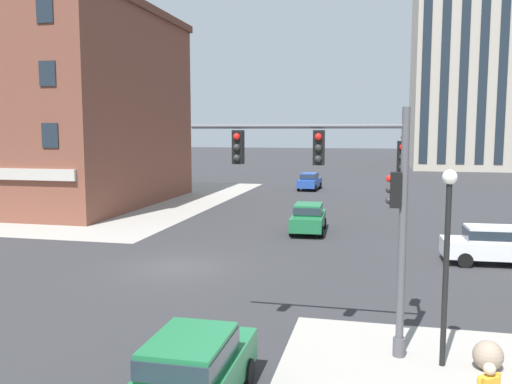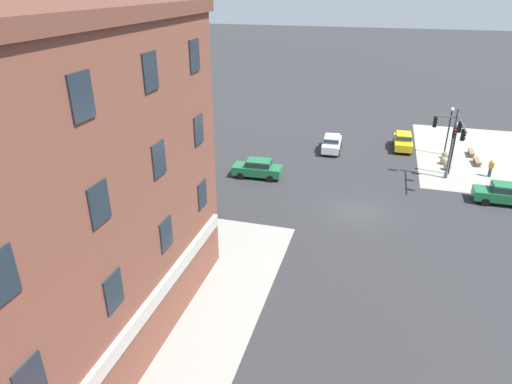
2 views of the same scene
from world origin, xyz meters
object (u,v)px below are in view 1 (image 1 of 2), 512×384
Objects in this scene: car_main_southbound_far at (310,181)px; car_parked_curb at (308,217)px; car_main_northbound_far at (494,244)px; traffic_signal_main at (361,193)px; car_cross_westbound at (191,371)px; street_lamp_corner_near at (447,243)px; bollard_sphere_curb_a at (488,355)px.

car_parked_curb is (2.77, -22.40, 0.00)m from car_main_southbound_far.
car_main_northbound_far is 30.29m from car_main_southbound_far.
car_cross_westbound is at bearing -128.22° from traffic_signal_main.
car_main_southbound_far is at bearing 93.96° from car_cross_westbound.
street_lamp_corner_near is 6.77m from car_cross_westbound.
car_main_northbound_far is (2.27, 11.24, 0.55)m from bollard_sphere_curb_a.
bollard_sphere_curb_a is 0.16× the size of car_parked_curb.
car_cross_westbound is at bearing -89.45° from car_parked_curb.
car_main_southbound_far is (-9.36, 39.21, 0.55)m from bollard_sphere_curb_a.
car_main_southbound_far reaches higher than bollard_sphere_curb_a.
car_main_southbound_far is 42.87m from car_cross_westbound.
car_main_northbound_far is 1.01× the size of car_cross_westbound.
car_parked_curb is (-5.53, 16.81, -2.21)m from street_lamp_corner_near.
traffic_signal_main is 6.18m from car_cross_westbound.
street_lamp_corner_near is at bearing 33.65° from car_cross_westbound.
car_parked_curb is (-0.20, 20.36, 0.00)m from car_cross_westbound.
traffic_signal_main reaches higher than car_cross_westbound.
car_main_northbound_far and car_parked_curb have the same top height.
bollard_sphere_curb_a is 2.96m from street_lamp_corner_near.
traffic_signal_main is 12.45m from car_main_northbound_far.
bollard_sphere_curb_a is (3.17, -0.54, -3.87)m from traffic_signal_main.
street_lamp_corner_near reaches higher than car_main_southbound_far.
car_main_northbound_far is at bearing -32.12° from car_parked_curb.
street_lamp_corner_near is at bearing -14.57° from traffic_signal_main.
car_main_northbound_far reaches higher than bollard_sphere_curb_a.
traffic_signal_main reaches higher than bollard_sphere_curb_a.
street_lamp_corner_near is (2.11, -0.55, -1.11)m from traffic_signal_main.
car_cross_westbound is at bearing -150.93° from bollard_sphere_curb_a.
car_main_southbound_far is at bearing 97.05° from car_parked_curb.
street_lamp_corner_near reaches higher than car_cross_westbound.
car_cross_westbound is (-3.23, -4.10, -3.31)m from traffic_signal_main.
traffic_signal_main reaches higher than car_main_northbound_far.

